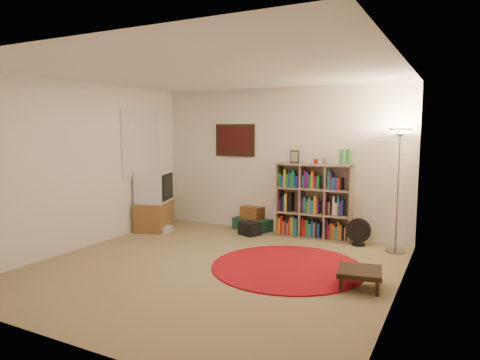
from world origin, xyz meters
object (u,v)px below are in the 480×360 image
object	(u,v)px
side_table	(360,272)
floor_fan	(358,232)
floor_lamp	(400,150)
suitcase	(253,224)
tv_stand	(154,201)
bookshelf	(313,202)

from	to	relation	value
side_table	floor_fan	bearing A→B (deg)	102.56
floor_fan	side_table	size ratio (longest dim) A/B	0.77
floor_lamp	floor_fan	bearing A→B (deg)	169.49
floor_fan	side_table	bearing A→B (deg)	-80.62
floor_lamp	suitcase	world-z (taller)	floor_lamp
tv_stand	suitcase	size ratio (longest dim) A/B	1.43
tv_stand	floor_lamp	bearing A→B (deg)	-10.33
suitcase	floor_lamp	bearing A→B (deg)	10.46
floor_fan	side_table	distance (m)	1.84
tv_stand	side_table	xyz separation A→B (m)	(3.89, -1.20, -0.33)
floor_lamp	side_table	distance (m)	2.15
bookshelf	tv_stand	world-z (taller)	bookshelf
bookshelf	side_table	xyz separation A→B (m)	(1.18, -1.94, -0.41)
bookshelf	tv_stand	bearing A→B (deg)	-167.46
tv_stand	side_table	distance (m)	4.09
floor_fan	side_table	xyz separation A→B (m)	(0.40, -1.80, -0.03)
floor_fan	suitcase	distance (m)	1.92
bookshelf	side_table	size ratio (longest dim) A/B	2.66
bookshelf	floor_fan	xyz separation A→B (m)	(0.78, -0.15, -0.38)
bookshelf	tv_stand	distance (m)	2.81
floor_fan	suitcase	bearing A→B (deg)	171.20
floor_fan	suitcase	world-z (taller)	floor_fan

